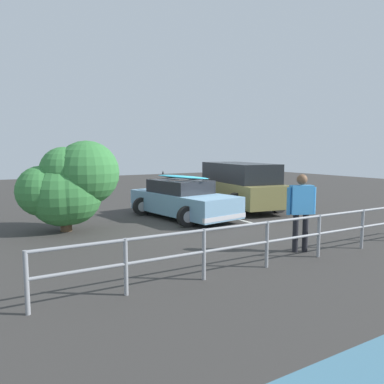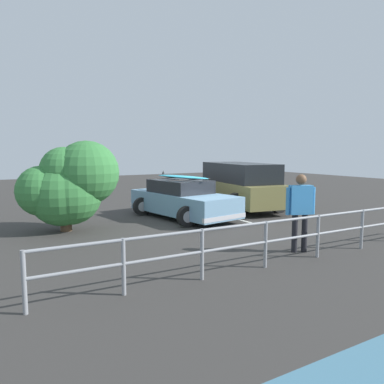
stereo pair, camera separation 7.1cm
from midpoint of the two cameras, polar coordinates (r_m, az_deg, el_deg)
ground_plane at (r=12.64m, az=1.08°, el=-4.22°), size 44.00×44.00×0.02m
parking_stripe at (r=13.68m, az=3.75°, el=-3.36°), size 0.12×3.90×0.00m
sedan_car at (r=12.87m, az=-1.62°, el=-1.15°), size 2.72×4.43×1.58m
suv_car at (r=14.88m, az=7.04°, el=1.03°), size 3.00×4.93×1.81m
person_bystander at (r=8.83m, az=16.08°, el=-2.00°), size 0.65×0.37×1.79m
railing_fence at (r=8.07m, az=15.06°, el=-6.00°), size 10.31×0.27×0.94m
bush_near_left at (r=11.21m, az=-18.47°, el=0.92°), size 2.84×1.96×2.60m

